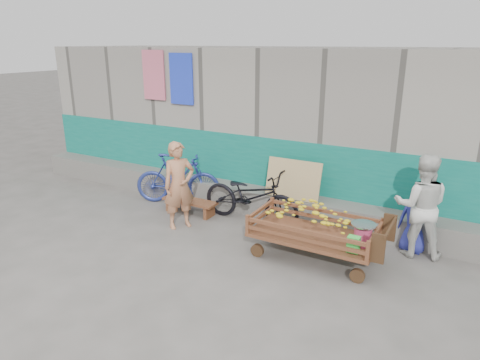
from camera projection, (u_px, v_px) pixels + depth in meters
The scene contains 9 objects.
ground at pixel (211, 272), 6.05m from camera, with size 80.00×80.00×0.00m, color #55524D.
building_wall at pixel (314, 124), 8.97m from camera, with size 12.00×3.50×3.00m.
banana_cart at pixel (312, 223), 6.26m from camera, with size 1.99×0.91×0.85m.
bench at pixel (190, 203), 8.07m from camera, with size 1.08×0.32×0.27m.
vendor_man at pixel (179, 185), 7.32m from camera, with size 0.56×0.36×1.52m, color #BB7953.
woman at pixel (421, 206), 6.33m from camera, with size 0.77×0.60×1.58m, color silver.
child at pixel (415, 222), 6.50m from camera, with size 0.49×0.32×1.01m, color #292F98.
bicycle_dark at pixel (251, 196), 7.60m from camera, with size 0.65×1.86×0.98m, color black.
bicycle_blue at pixel (178, 179), 8.50m from camera, with size 0.48×1.70×1.02m, color navy.
Camera 1 is at (2.97, -4.48, 3.11)m, focal length 32.00 mm.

